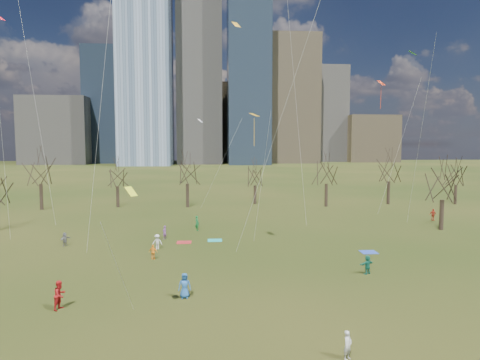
{
  "coord_description": "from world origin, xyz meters",
  "views": [
    {
      "loc": [
        -3.34,
        -33.39,
        10.84
      ],
      "look_at": [
        0.0,
        12.0,
        7.0
      ],
      "focal_mm": 32.0,
      "sensor_mm": 36.0,
      "label": 1
    }
  ],
  "objects": [
    {
      "name": "person_9",
      "position": [
        -8.68,
        10.54,
        0.78
      ],
      "size": [
        1.08,
        0.72,
        1.55
      ],
      "primitive_type": "imported",
      "rotation": [
        0.0,
        0.0,
        6.14
      ],
      "color": "silver",
      "rests_on": "ground"
    },
    {
      "name": "kites_airborne",
      "position": [
        -0.22,
        10.22,
        13.66
      ],
      "size": [
        45.86,
        49.02,
        30.91
      ],
      "color": "yellow",
      "rests_on": "ground"
    },
    {
      "name": "blanket_teal",
      "position": [
        -2.69,
        14.08,
        0.01
      ],
      "size": [
        1.6,
        1.5,
        0.03
      ],
      "primitive_type": "cube",
      "color": "teal",
      "rests_on": "ground"
    },
    {
      "name": "person_13",
      "position": [
        -4.84,
        19.8,
        0.94
      ],
      "size": [
        0.73,
        0.82,
        1.88
      ],
      "primitive_type": "imported",
      "rotation": [
        0.0,
        0.0,
        2.1
      ],
      "color": "#176B30",
      "rests_on": "ground"
    },
    {
      "name": "person_7",
      "position": [
        -8.41,
        15.24,
        0.77
      ],
      "size": [
        0.63,
        0.67,
        1.55
      ],
      "primitive_type": "imported",
      "rotation": [
        0.0,
        0.0,
        4.09
      ],
      "color": "#7A458A",
      "rests_on": "ground"
    },
    {
      "name": "ground",
      "position": [
        0.0,
        0.0,
        0.0
      ],
      "size": [
        500.0,
        500.0,
        0.0
      ],
      "primitive_type": "plane",
      "color": "black",
      "rests_on": "ground"
    },
    {
      "name": "person_4",
      "position": [
        -8.59,
        6.55,
        0.71
      ],
      "size": [
        0.88,
        0.49,
        1.42
      ],
      "primitive_type": "imported",
      "rotation": [
        0.0,
        0.0,
        2.96
      ],
      "color": "orange",
      "rests_on": "ground"
    },
    {
      "name": "person_5",
      "position": [
        9.85,
        0.69,
        0.79
      ],
      "size": [
        1.52,
        1.1,
        1.59
      ],
      "primitive_type": "imported",
      "rotation": [
        0.0,
        0.0,
        3.62
      ],
      "color": "#176955",
      "rests_on": "ground"
    },
    {
      "name": "person_0",
      "position": [
        -5.08,
        -3.85,
        0.9
      ],
      "size": [
        0.91,
        0.63,
        1.79
      ],
      "primitive_type": "imported",
      "rotation": [
        0.0,
        0.0,
        0.07
      ],
      "color": "#225797",
      "rests_on": "ground"
    },
    {
      "name": "bare_tree_row",
      "position": [
        -0.09,
        37.22,
        6.12
      ],
      "size": [
        113.04,
        29.8,
        9.5
      ],
      "color": "black",
      "rests_on": "ground"
    },
    {
      "name": "blanket_navy",
      "position": [
        12.65,
        7.67,
        0.01
      ],
      "size": [
        1.6,
        1.5,
        0.03
      ],
      "primitive_type": "cube",
      "color": "blue",
      "rests_on": "ground"
    },
    {
      "name": "person_10",
      "position": [
        28.38,
        24.38,
        0.84
      ],
      "size": [
        1.01,
        0.46,
        1.68
      ],
      "primitive_type": "imported",
      "rotation": [
        0.0,
        0.0,
        6.23
      ],
      "color": "#AC2818",
      "rests_on": "ground"
    },
    {
      "name": "person_2",
      "position": [
        -13.12,
        -5.33,
        0.97
      ],
      "size": [
        1.02,
        1.14,
        1.93
      ],
      "primitive_type": "imported",
      "rotation": [
        0.0,
        0.0,
        1.2
      ],
      "color": "red",
      "rests_on": "ground"
    },
    {
      "name": "person_11",
      "position": [
        -18.67,
        12.67,
        0.73
      ],
      "size": [
        1.0,
        1.4,
        1.46
      ],
      "primitive_type": "imported",
      "rotation": [
        0.0,
        0.0,
        1.1
      ],
      "color": "slate",
      "rests_on": "ground"
    },
    {
      "name": "downtown_skyline",
      "position": [
        -2.43,
        210.64,
        39.01
      ],
      "size": [
        212.5,
        78.0,
        118.0
      ],
      "color": "slate",
      "rests_on": "ground"
    },
    {
      "name": "blanket_crimson",
      "position": [
        -6.09,
        13.35,
        0.01
      ],
      "size": [
        1.6,
        1.5,
        0.03
      ],
      "primitive_type": "cube",
      "color": "#AC2226",
      "rests_on": "ground"
    },
    {
      "name": "person_1",
      "position": [
        3.59,
        -13.12,
        0.74
      ],
      "size": [
        0.64,
        0.62,
        1.48
      ],
      "primitive_type": "imported",
      "rotation": [
        0.0,
        0.0,
        0.69
      ],
      "color": "silver",
      "rests_on": "ground"
    }
  ]
}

